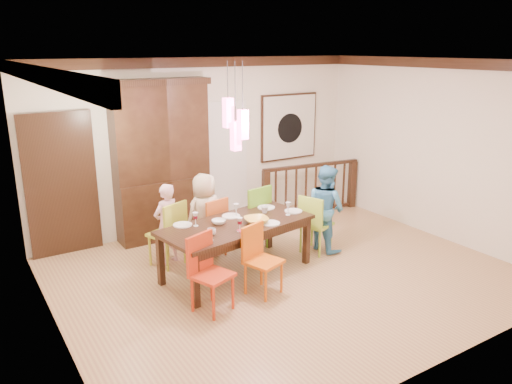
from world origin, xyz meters
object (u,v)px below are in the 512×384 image
person_far_mid (205,215)px  chair_end_right (316,219)px  china_hutch (162,160)px  person_end_right (326,208)px  dining_table (237,229)px  person_far_left (167,224)px  balustrade (311,188)px  chair_far_left (166,229)px

person_far_mid → chair_end_right: bearing=147.0°
china_hutch → chair_end_right: bearing=-47.6°
chair_end_right → china_hutch: 2.66m
person_end_right → person_far_mid: bearing=59.9°
dining_table → person_far_left: person_far_left is taller
china_hutch → person_end_right: (1.90, -1.86, -0.62)m
person_far_left → person_end_right: 2.43m
person_far_left → person_end_right: (2.29, -0.81, 0.07)m
dining_table → person_far_mid: 0.81m
china_hutch → person_far_mid: bearing=-79.2°
chair_end_right → person_end_right: bearing=-106.2°
china_hutch → balustrade: size_ratio=1.28×
balustrade → person_end_right: 1.78m
chair_far_left → person_far_left: bearing=-144.2°
person_far_left → person_far_mid: size_ratio=0.94×
dining_table → person_far_mid: size_ratio=1.75×
dining_table → chair_far_left: (-0.71, 0.81, -0.11)m
balustrade → dining_table: bearing=-140.8°
china_hutch → balustrade: bearing=-7.0°
dining_table → chair_far_left: bearing=122.1°
chair_far_left → person_end_right: 2.44m
dining_table → person_far_left: 1.09m
person_far_mid → person_end_right: size_ratio=0.95×
china_hutch → chair_far_left: bearing=-110.6°
chair_end_right → chair_far_left: bearing=49.0°
person_far_left → chair_far_left: bearing=38.2°
dining_table → person_end_right: size_ratio=1.67×
person_far_left → dining_table: bearing=109.8°
chair_end_right → person_end_right: size_ratio=0.68×
person_end_right → china_hutch: bearing=39.8°
chair_end_right → person_far_left: size_ratio=0.76×
chair_far_left → china_hutch: (0.41, 1.09, 0.74)m
dining_table → balustrade: 2.97m
dining_table → balustrade: size_ratio=1.11×
dining_table → balustrade: (2.52, 1.55, -0.17)m
balustrade → person_end_right: person_end_right is taller
chair_end_right → china_hutch: (-1.72, 1.88, 0.77)m
chair_far_left → chair_end_right: (2.13, -0.78, -0.03)m
chair_far_left → china_hutch: china_hutch is taller
person_end_right → person_far_left: bearing=64.7°
dining_table → person_end_right: 1.61m
balustrade → person_far_mid: person_far_mid is taller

